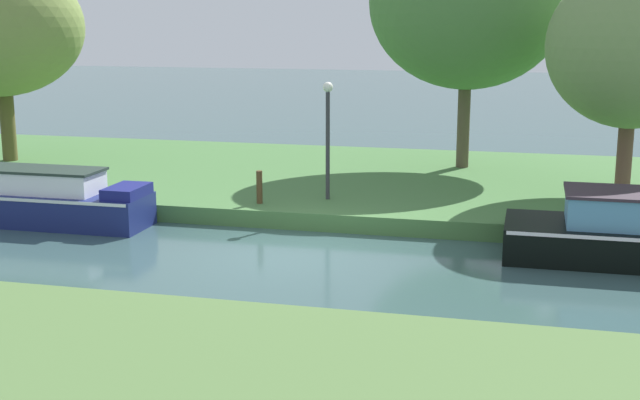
# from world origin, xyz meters

# --- Properties ---
(ground_plane) EXTENTS (120.00, 120.00, 0.00)m
(ground_plane) POSITION_xyz_m (0.00, 0.00, 0.00)
(ground_plane) COLOR #355151
(riverbank_far) EXTENTS (72.00, 10.00, 0.40)m
(riverbank_far) POSITION_xyz_m (0.00, 7.00, 0.20)
(riverbank_far) COLOR #43703B
(riverbank_far) RESTS_ON ground_plane
(navy_narrowboat) EXTENTS (5.08, 1.44, 1.30)m
(navy_narrowboat) POSITION_xyz_m (-6.39, 1.20, 0.58)
(navy_narrowboat) COLOR navy
(navy_narrowboat) RESTS_ON ground_plane
(willow_tree_centre) EXTENTS (5.54, 3.83, 7.10)m
(willow_tree_centre) POSITION_xyz_m (2.62, 8.84, 5.06)
(willow_tree_centre) COLOR brown
(willow_tree_centre) RESTS_ON riverbank_far
(willow_tree_right) EXTENTS (4.00, 4.42, 5.52)m
(willow_tree_right) POSITION_xyz_m (6.72, 5.49, 3.99)
(willow_tree_right) COLOR brown
(willow_tree_right) RESTS_ON riverbank_far
(lamp_post) EXTENTS (0.24, 0.24, 2.78)m
(lamp_post) POSITION_xyz_m (-0.14, 3.62, 2.16)
(lamp_post) COLOR #333338
(lamp_post) RESTS_ON riverbank_far
(mooring_post_near) EXTENTS (0.14, 0.14, 0.77)m
(mooring_post_near) POSITION_xyz_m (-1.57, 2.77, 0.78)
(mooring_post_near) COLOR #4A361F
(mooring_post_near) RESTS_ON riverbank_far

